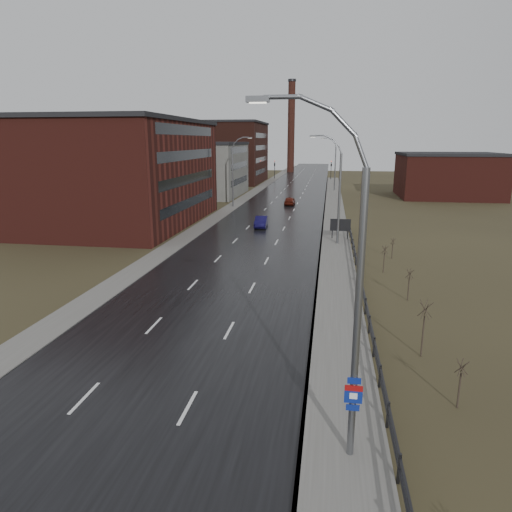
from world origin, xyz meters
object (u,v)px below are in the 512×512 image
(billboard, at_px, (340,226))
(car_far, at_px, (290,201))
(streetlight_main, at_px, (349,293))
(car_near, at_px, (261,222))

(billboard, xyz_separation_m, car_far, (-7.98, 27.36, -0.92))
(billboard, distance_m, car_far, 28.52)
(billboard, bearing_deg, streetlight_main, -90.99)
(car_far, bearing_deg, streetlight_main, 96.89)
(streetlight_main, xyz_separation_m, car_far, (-7.35, 63.78, -5.34))
(billboard, height_order, car_far, billboard)
(car_near, bearing_deg, billboard, -35.16)
(streetlight_main, relative_size, billboard, 5.06)
(car_near, relative_size, car_far, 1.01)
(streetlight_main, xyz_separation_m, billboard, (0.63, 36.42, -4.42))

